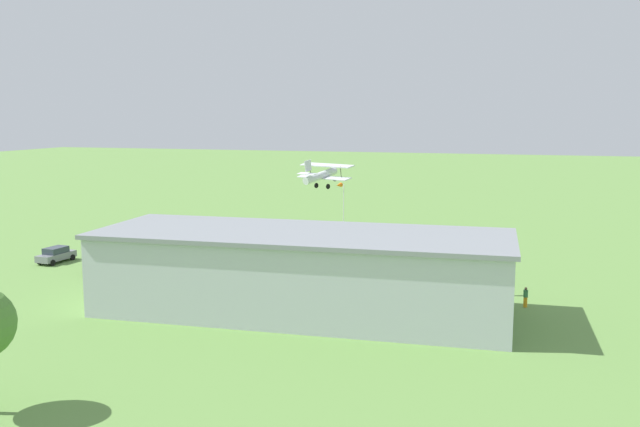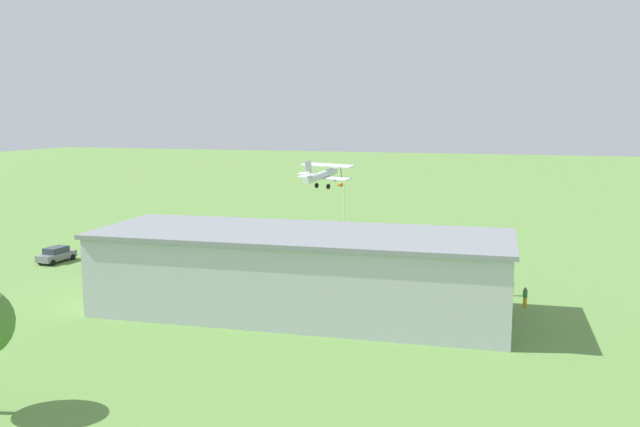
% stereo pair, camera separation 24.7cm
% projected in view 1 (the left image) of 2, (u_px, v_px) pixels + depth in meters
% --- Properties ---
extents(ground_plane, '(400.00, 400.00, 0.00)m').
position_uv_depth(ground_plane, '(381.00, 242.00, 86.66)').
color(ground_plane, '#608C42').
extents(hangar, '(33.78, 13.54, 6.65)m').
position_uv_depth(hangar, '(302.00, 272.00, 55.42)').
color(hangar, '#B7BCC6').
rests_on(hangar, ground_plane).
extents(biplane, '(7.92, 6.57, 3.72)m').
position_uv_depth(biplane, '(322.00, 174.00, 85.06)').
color(biplane, silver).
extents(car_silver, '(2.63, 4.38, 1.66)m').
position_uv_depth(car_silver, '(156.00, 264.00, 69.86)').
color(car_silver, '#B7B7BC').
rests_on(car_silver, ground_plane).
extents(car_black, '(2.29, 4.81, 1.72)m').
position_uv_depth(car_black, '(107.00, 262.00, 70.82)').
color(car_black, black).
rests_on(car_black, ground_plane).
extents(car_grey, '(2.29, 4.56, 1.68)m').
position_uv_depth(car_grey, '(56.00, 255.00, 74.53)').
color(car_grey, slate).
rests_on(car_grey, ground_plane).
extents(person_crossing_taxiway, '(0.54, 0.54, 1.62)m').
position_uv_depth(person_crossing_taxiway, '(214.00, 257.00, 73.49)').
color(person_crossing_taxiway, beige).
rests_on(person_crossing_taxiway, ground_plane).
extents(person_walking_on_apron, '(0.54, 0.54, 1.54)m').
position_uv_depth(person_walking_on_apron, '(512.00, 287.00, 60.85)').
color(person_walking_on_apron, beige).
rests_on(person_walking_on_apron, ground_plane).
extents(person_near_hangar_door, '(0.39, 0.39, 1.70)m').
position_uv_depth(person_near_hangar_door, '(526.00, 297.00, 57.26)').
color(person_near_hangar_door, orange).
rests_on(person_near_hangar_door, ground_plane).
extents(person_by_parked_cars, '(0.51, 0.51, 1.63)m').
position_uv_depth(person_by_parked_cars, '(478.00, 278.00, 63.96)').
color(person_by_parked_cars, navy).
rests_on(person_by_parked_cars, ground_plane).
extents(windsock, '(1.19, 1.40, 6.71)m').
position_uv_depth(windsock, '(340.00, 189.00, 93.12)').
color(windsock, silver).
rests_on(windsock, ground_plane).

